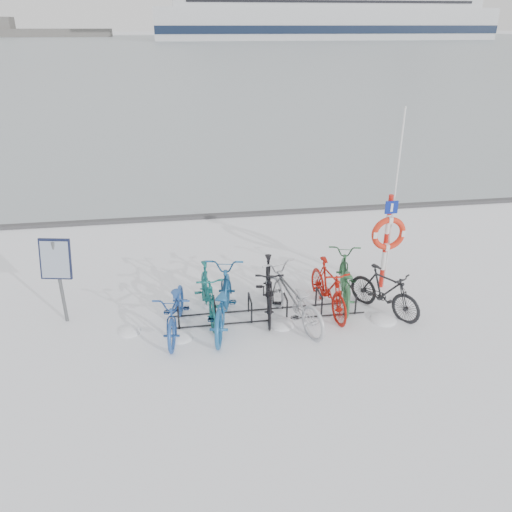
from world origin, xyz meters
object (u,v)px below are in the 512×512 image
Objects in this scene: info_board at (56,264)px; lifebuoy_station at (388,233)px; bike_rack at (267,308)px; cruise_ferry at (324,7)px.

lifebuoy_station reaches higher than info_board.
bike_rack is at bearing 5.52° from info_board.
info_board is at bearing 174.36° from bike_rack.
cruise_ferry is (55.55, 193.42, 11.21)m from bike_rack.
cruise_ferry is at bearing 73.98° from bike_rack.
bike_rack is 0.03× the size of cruise_ferry.
info_board is 0.01× the size of cruise_ferry.
cruise_ferry is at bearing 84.00° from info_board.
info_board reaches higher than bike_rack.
bike_rack is 4.20m from info_board.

